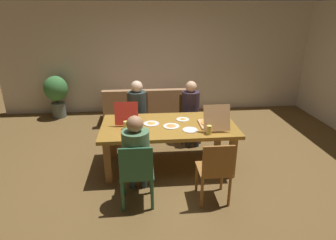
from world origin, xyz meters
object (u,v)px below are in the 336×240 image
object	(u,v)px
chair_0	(190,115)
person_1	(136,152)
potted_plant	(56,92)
chair_1	(137,173)
drinking_glass_0	(126,125)
chair_2	(138,116)
pizza_box_0	(213,123)
plate_0	(151,123)
plate_1	(190,130)
dining_table	(169,130)
pizza_box_1	(127,119)
chair_3	(215,170)
plate_2	(183,119)
plate_3	(171,126)
person_2	(137,109)
couch	(146,109)
drinking_glass_1	(209,130)
person_0	(191,107)

from	to	relation	value
chair_0	person_1	xyz separation A→B (m)	(-1.00, -1.88, 0.21)
chair_0	potted_plant	size ratio (longest dim) A/B	0.90
chair_1	drinking_glass_0	xyz separation A→B (m)	(-0.16, 0.88, 0.30)
chair_2	drinking_glass_0	world-z (taller)	chair_2
pizza_box_0	drinking_glass_0	xyz separation A→B (m)	(-1.33, 0.00, 0.01)
plate_0	plate_1	bearing A→B (deg)	-28.34
dining_table	pizza_box_0	distance (m)	0.70
pizza_box_1	chair_3	bearing A→B (deg)	-46.22
chair_1	chair_3	xyz separation A→B (m)	(1.00, -0.02, 0.01)
plate_1	plate_2	world-z (taller)	plate_2
chair_1	plate_3	bearing A→B (deg)	59.97
chair_1	chair_2	bearing A→B (deg)	90.00
chair_2	person_2	bearing A→B (deg)	-90.00
person_2	pizza_box_0	xyz separation A→B (m)	(1.17, -0.95, 0.06)
person_2	couch	xyz separation A→B (m)	(0.17, 1.26, -0.44)
plate_0	drinking_glass_1	bearing A→B (deg)	-29.73
chair_1	couch	world-z (taller)	chair_1
plate_3	potted_plant	distance (m)	3.58
chair_1	person_2	world-z (taller)	person_2
person_0	drinking_glass_1	world-z (taller)	person_0
chair_0	plate_0	xyz separation A→B (m)	(-0.78, -0.97, 0.23)
chair_2	chair_3	world-z (taller)	chair_2
chair_3	plate_1	size ratio (longest dim) A/B	3.91
chair_3	person_2	bearing A→B (deg)	118.45
couch	person_0	bearing A→B (deg)	-55.39
person_2	plate_0	size ratio (longest dim) A/B	5.08
drinking_glass_1	pizza_box_1	bearing A→B (deg)	153.26
chair_2	plate_2	size ratio (longest dim) A/B	4.60
chair_2	plate_0	size ratio (longest dim) A/B	3.97
person_2	drinking_glass_0	world-z (taller)	person_2
plate_0	plate_1	world-z (taller)	plate_0
plate_0	drinking_glass_0	xyz separation A→B (m)	(-0.39, -0.17, 0.05)
dining_table	chair_1	distance (m)	1.12
person_0	chair_1	bearing A→B (deg)	-118.01
chair_1	chair_2	size ratio (longest dim) A/B	0.93
plate_3	couch	distance (m)	2.25
plate_0	drinking_glass_0	world-z (taller)	drinking_glass_0
chair_0	drinking_glass_0	bearing A→B (deg)	-135.64
dining_table	pizza_box_1	xyz separation A→B (m)	(-0.65, 0.19, 0.14)
person_1	plate_3	world-z (taller)	person_1
chair_0	pizza_box_1	world-z (taller)	pizza_box_1
person_1	chair_0	bearing A→B (deg)	61.90
chair_1	plate_3	distance (m)	1.09
pizza_box_0	potted_plant	xyz separation A→B (m)	(-3.09, 2.64, -0.17)
chair_0	chair_3	size ratio (longest dim) A/B	1.01
pizza_box_1	drinking_glass_0	size ratio (longest dim) A/B	3.55
person_2	potted_plant	size ratio (longest dim) A/B	1.23
person_1	pizza_box_0	bearing A→B (deg)	32.18
plate_1	drinking_glass_0	xyz separation A→B (m)	(-0.95, 0.14, 0.06)
chair_0	person_1	size ratio (longest dim) A/B	0.73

